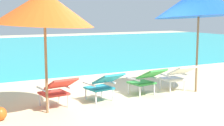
# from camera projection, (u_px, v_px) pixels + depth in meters

# --- Properties ---
(ground_plane) EXTENTS (40.00, 40.00, 0.00)m
(ground_plane) POSITION_uv_depth(u_px,v_px,m) (63.00, 72.00, 10.98)
(ground_plane) COLOR beige
(ocean_band) EXTENTS (40.00, 18.00, 0.01)m
(ocean_band) POSITION_uv_depth(u_px,v_px,m) (15.00, 49.00, 18.03)
(ocean_band) COLOR #28B2B7
(ocean_band) RESTS_ON ground_plane
(lounge_chair_far_left) EXTENTS (0.63, 0.93, 0.68)m
(lounge_chair_far_left) POSITION_uv_depth(u_px,v_px,m) (57.00, 89.00, 6.63)
(lounge_chair_far_left) COLOR red
(lounge_chair_far_left) RESTS_ON ground_plane
(lounge_chair_near_left) EXTENTS (0.65, 0.94, 0.68)m
(lounge_chair_near_left) POSITION_uv_depth(u_px,v_px,m) (104.00, 84.00, 7.12)
(lounge_chair_near_left) COLOR teal
(lounge_chair_near_left) RESTS_ON ground_plane
(lounge_chair_near_right) EXTENTS (0.64, 0.93, 0.68)m
(lounge_chair_near_right) POSITION_uv_depth(u_px,v_px,m) (146.00, 79.00, 7.68)
(lounge_chair_near_right) COLOR #338E3D
(lounge_chair_near_right) RESTS_ON ground_plane
(lounge_chair_far_right) EXTENTS (0.55, 0.88, 0.68)m
(lounge_chair_far_right) POSITION_uv_depth(u_px,v_px,m) (177.00, 75.00, 8.12)
(lounge_chair_far_right) COLOR silver
(lounge_chair_far_right) RESTS_ON ground_plane
(beach_umbrella_left) EXTENTS (2.56, 2.55, 2.36)m
(beach_umbrella_left) POSITION_uv_depth(u_px,v_px,m) (44.00, 8.00, 6.11)
(beach_umbrella_left) COLOR olive
(beach_umbrella_left) RESTS_ON ground_plane
(beach_umbrella_right) EXTENTS (2.64, 2.67, 2.58)m
(beach_umbrella_right) POSITION_uv_depth(u_px,v_px,m) (199.00, 2.00, 7.83)
(beach_umbrella_right) COLOR olive
(beach_umbrella_right) RESTS_ON ground_plane
(beach_ball) EXTENTS (0.25, 0.25, 0.25)m
(beach_ball) POSITION_uv_depth(u_px,v_px,m) (0.00, 114.00, 5.93)
(beach_ball) COLOR #EA5619
(beach_ball) RESTS_ON ground_plane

